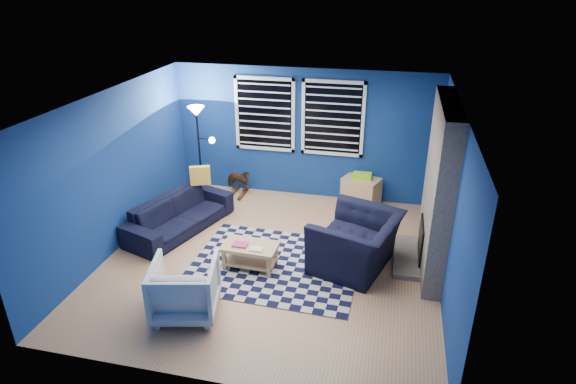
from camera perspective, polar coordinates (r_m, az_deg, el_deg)
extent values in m
plane|color=tan|center=(7.54, -2.00, -8.04)|extent=(5.00, 5.00, 0.00)
plane|color=white|center=(6.53, -2.32, 10.74)|extent=(5.00, 5.00, 0.00)
plane|color=navy|center=(9.22, 1.86, 6.86)|extent=(5.00, 0.00, 5.00)
plane|color=navy|center=(7.92, -19.93, 2.28)|extent=(0.00, 5.00, 5.00)
plane|color=navy|center=(6.79, 18.71, -1.28)|extent=(0.00, 5.00, 5.00)
cube|color=gray|center=(7.23, 17.40, 0.51)|extent=(0.26, 2.00, 2.50)
cube|color=black|center=(7.61, 15.50, -5.57)|extent=(0.04, 0.70, 0.60)
cube|color=gray|center=(7.76, 14.28, -7.47)|extent=(0.50, 1.20, 0.08)
cube|color=black|center=(9.27, -2.75, 9.20)|extent=(1.05, 0.02, 1.30)
cube|color=white|center=(9.10, -2.85, 13.31)|extent=(1.17, 0.05, 0.06)
cube|color=white|center=(9.46, -2.68, 5.21)|extent=(1.17, 0.05, 0.06)
cube|color=black|center=(9.02, 5.33, 8.67)|extent=(1.05, 0.02, 1.30)
cube|color=white|center=(8.84, 5.50, 12.89)|extent=(1.17, 0.05, 0.06)
cube|color=white|center=(9.22, 5.16, 4.59)|extent=(1.17, 0.05, 0.06)
cube|color=black|center=(8.58, 17.53, 5.38)|extent=(0.06, 1.00, 0.58)
cube|color=black|center=(8.58, 17.30, 5.41)|extent=(0.01, 0.92, 0.50)
cube|color=black|center=(7.41, -1.50, -8.58)|extent=(2.57, 2.08, 0.02)
imported|color=black|center=(8.43, -12.76, -2.58)|extent=(2.17, 1.39, 0.59)
imported|color=black|center=(7.25, 8.06, -5.90)|extent=(1.54, 1.44, 0.83)
imported|color=gray|center=(6.42, -12.12, -11.05)|extent=(0.98, 1.00, 0.76)
imported|color=#492417|center=(9.60, -5.92, 1.42)|extent=(0.34, 0.58, 0.46)
cube|color=tan|center=(7.19, -4.55, -6.47)|extent=(0.83, 0.50, 0.05)
cube|color=tan|center=(7.32, -4.48, -8.17)|extent=(0.76, 0.43, 0.03)
cube|color=#B5335B|center=(7.17, -5.71, -6.23)|extent=(0.23, 0.17, 0.03)
cube|color=silver|center=(7.04, -3.75, -6.77)|extent=(0.18, 0.14, 0.03)
cube|color=tan|center=(7.24, -7.55, -8.13)|extent=(0.06, 0.06, 0.33)
cube|color=tan|center=(7.06, -2.23, -8.87)|extent=(0.06, 0.06, 0.33)
cube|color=tan|center=(7.53, -6.61, -6.69)|extent=(0.06, 0.06, 0.33)
cube|color=tan|center=(7.35, -1.50, -7.35)|extent=(0.06, 0.06, 0.33)
cube|color=tan|center=(9.20, 8.65, 0.03)|extent=(0.78, 0.65, 0.55)
cube|color=black|center=(9.20, 8.65, 0.03)|extent=(0.68, 0.58, 0.44)
cube|color=#95E91B|center=(9.07, 8.78, 1.88)|extent=(0.41, 0.37, 0.09)
cylinder|color=black|center=(9.63, -10.02, -0.62)|extent=(0.23, 0.23, 0.03)
cylinder|color=black|center=(9.31, -10.41, 4.13)|extent=(0.03, 0.03, 1.71)
cone|color=white|center=(9.04, -10.84, 9.39)|extent=(0.31, 0.31, 0.17)
sphere|color=white|center=(9.04, -9.00, 6.08)|extent=(0.12, 0.12, 0.12)
cube|color=gold|center=(8.72, -10.37, 1.95)|extent=(0.37, 0.23, 0.34)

